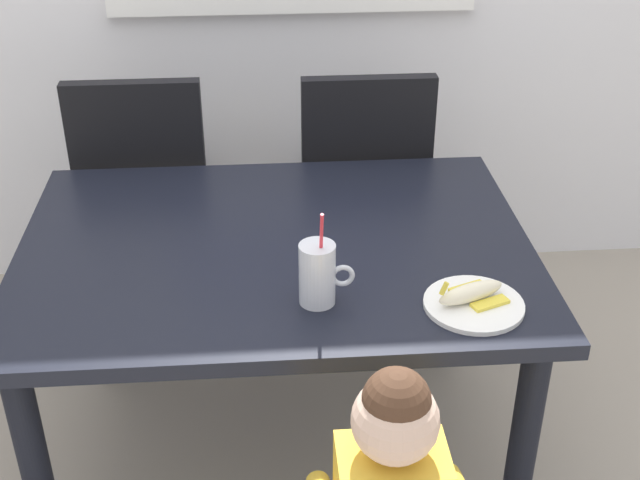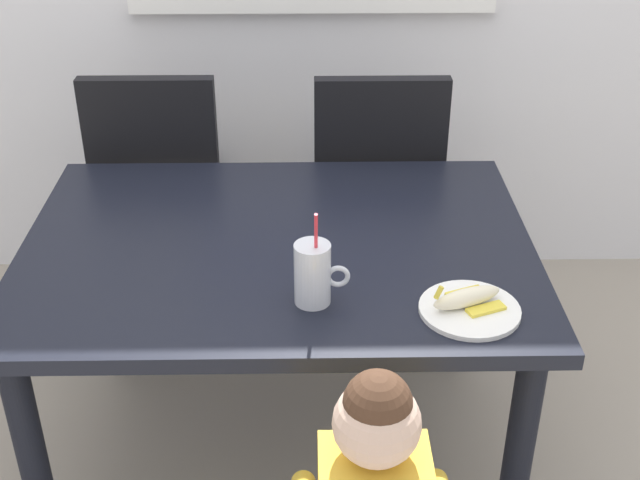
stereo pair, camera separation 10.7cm
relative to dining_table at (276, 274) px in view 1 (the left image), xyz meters
The scene contains 7 objects.
ground_plane 0.62m from the dining_table, ahead, with size 24.00×24.00×0.00m, color #9E9384.
dining_table is the anchor object (origin of this frame).
dining_chair_left 0.81m from the dining_table, 120.83° to the left, with size 0.44×0.44×0.96m.
dining_chair_right 0.75m from the dining_table, 65.39° to the left, with size 0.44×0.44×0.96m.
milk_cup 0.33m from the dining_table, 71.92° to the right, with size 0.13×0.08×0.25m.
snack_plate 0.56m from the dining_table, 36.13° to the right, with size 0.23×0.23×0.01m, color white.
peeled_banana 0.55m from the dining_table, 35.59° to the right, with size 0.18×0.13×0.07m.
Camera 1 is at (-0.03, -1.87, 1.81)m, focal length 47.12 mm.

